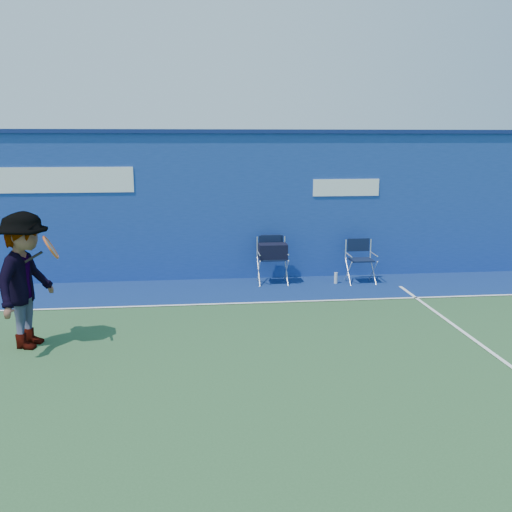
{
  "coord_description": "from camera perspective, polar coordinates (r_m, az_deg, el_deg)",
  "views": [
    {
      "loc": [
        0.54,
        -6.07,
        2.87
      ],
      "look_at": [
        1.45,
        2.6,
        1.0
      ],
      "focal_mm": 38.0,
      "sensor_mm": 36.0,
      "label": 1
    }
  ],
  "objects": [
    {
      "name": "out_of_bounds_strip",
      "position": [
        10.58,
        -8.74,
        -3.75
      ],
      "size": [
        24.0,
        1.8,
        0.01
      ],
      "primitive_type": "cube",
      "color": "navy",
      "rests_on": "ground"
    },
    {
      "name": "court_lines",
      "position": [
        7.28,
        -9.97,
        -11.22
      ],
      "size": [
        24.0,
        12.0,
        0.01
      ],
      "color": "white",
      "rests_on": "out_of_bounds_strip"
    },
    {
      "name": "stadium_wall",
      "position": [
        11.36,
        -8.77,
        5.3
      ],
      "size": [
        24.0,
        0.5,
        3.08
      ],
      "color": "navy",
      "rests_on": "ground"
    },
    {
      "name": "directors_chair_left",
      "position": [
        11.0,
        1.75,
        -0.82
      ],
      "size": [
        0.57,
        0.53,
        0.96
      ],
      "color": "silver",
      "rests_on": "ground"
    },
    {
      "name": "directors_chair_right",
      "position": [
        11.29,
        10.95,
        -1.39
      ],
      "size": [
        0.53,
        0.47,
        0.88
      ],
      "color": "silver",
      "rests_on": "ground"
    },
    {
      "name": "tennis_player",
      "position": [
        8.18,
        -23.04,
        -2.38
      ],
      "size": [
        1.02,
        1.36,
        1.92
      ],
      "color": "#EA4738",
      "rests_on": "ground"
    },
    {
      "name": "water_bottle",
      "position": [
        11.15,
        8.4,
        -2.31
      ],
      "size": [
        0.07,
        0.07,
        0.23
      ],
      "primitive_type": "cylinder",
      "color": "silver",
      "rests_on": "ground"
    },
    {
      "name": "ground",
      "position": [
        6.74,
        -10.31,
        -13.33
      ],
      "size": [
        80.0,
        80.0,
        0.0
      ],
      "primitive_type": "plane",
      "color": "#2A4F2B",
      "rests_on": "ground"
    }
  ]
}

